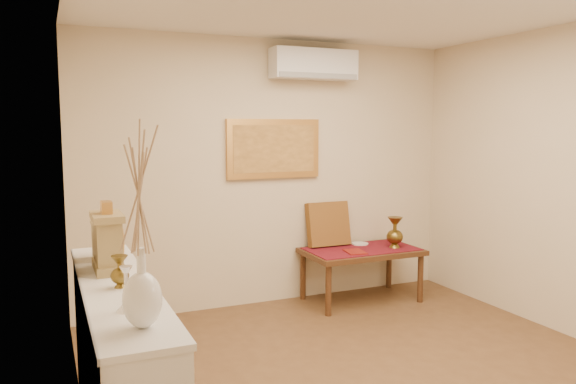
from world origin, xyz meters
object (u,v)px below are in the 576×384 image
white_vase (140,226)px  mantel_clock (108,241)px  low_table (362,255)px  display_ledge (119,370)px  brass_urn_tall (395,229)px  wooden_chest (105,240)px

white_vase → mantel_clock: size_ratio=2.12×
mantel_clock → low_table: mantel_clock is taller
display_ledge → low_table: display_ledge is taller
brass_urn_tall → display_ledge: display_ledge is taller
mantel_clock → wooden_chest: bearing=87.3°
white_vase → brass_urn_tall: (3.00, 2.54, -0.66)m
display_ledge → low_table: 3.27m
low_table → white_vase: bearing=-135.3°
mantel_clock → wooden_chest: (0.01, 0.32, -0.05)m
display_ledge → wooden_chest: wooden_chest is taller
white_vase → mantel_clock: 1.08m
brass_urn_tall → mantel_clock: 3.39m
brass_urn_tall → display_ledge: 3.52m
display_ledge → wooden_chest: (0.01, 0.62, 0.61)m
brass_urn_tall → mantel_clock: size_ratio=0.97×
brass_urn_tall → wooden_chest: wooden_chest is taller
wooden_chest → mantel_clock: bearing=-92.7°
brass_urn_tall → display_ledge: bearing=-149.4°
mantel_clock → low_table: (2.68, 1.58, -0.67)m
mantel_clock → display_ledge: bearing=-89.0°
brass_urn_tall → mantel_clock: (-3.03, -1.48, 0.40)m
white_vase → wooden_chest: (-0.01, 1.37, -0.31)m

